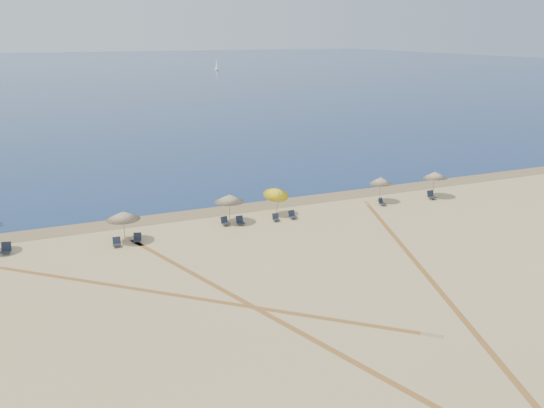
{
  "coord_description": "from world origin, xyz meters",
  "views": [
    {
      "loc": [
        -16.3,
        -17.77,
        13.89
      ],
      "look_at": [
        0.0,
        20.0,
        1.3
      ],
      "focal_mm": 37.21,
      "sensor_mm": 36.0,
      "label": 1
    }
  ],
  "objects_px": {
    "umbrella_2": "(229,198)",
    "umbrella_1": "(123,215)",
    "chair_2": "(117,243)",
    "chair_7": "(292,215)",
    "chair_5": "(240,221)",
    "chair_6": "(276,218)",
    "chair_9": "(431,195)",
    "chair_3": "(137,238)",
    "umbrella_5": "(435,175)",
    "chair_1": "(6,249)",
    "umbrella_4": "(381,181)",
    "chair_8": "(382,202)",
    "umbrella_3": "(276,192)",
    "chair_4": "(225,222)",
    "sailboat_1": "(216,65)"
  },
  "relations": [
    {
      "from": "chair_2",
      "to": "chair_4",
      "type": "height_order",
      "value": "chair_4"
    },
    {
      "from": "umbrella_3",
      "to": "umbrella_4",
      "type": "height_order",
      "value": "umbrella_3"
    },
    {
      "from": "umbrella_5",
      "to": "chair_4",
      "type": "bearing_deg",
      "value": -179.82
    },
    {
      "from": "chair_3",
      "to": "chair_6",
      "type": "bearing_deg",
      "value": 20.27
    },
    {
      "from": "umbrella_5",
      "to": "chair_7",
      "type": "height_order",
      "value": "umbrella_5"
    },
    {
      "from": "umbrella_2",
      "to": "chair_6",
      "type": "bearing_deg",
      "value": -17.52
    },
    {
      "from": "chair_2",
      "to": "chair_9",
      "type": "distance_m",
      "value": 26.81
    },
    {
      "from": "chair_3",
      "to": "umbrella_4",
      "type": "bearing_deg",
      "value": 22.55
    },
    {
      "from": "umbrella_5",
      "to": "umbrella_3",
      "type": "bearing_deg",
      "value": 177.4
    },
    {
      "from": "sailboat_1",
      "to": "chair_4",
      "type": "bearing_deg",
      "value": -101.85
    },
    {
      "from": "chair_4",
      "to": "chair_9",
      "type": "bearing_deg",
      "value": -10.91
    },
    {
      "from": "umbrella_1",
      "to": "umbrella_3",
      "type": "bearing_deg",
      "value": 5.75
    },
    {
      "from": "umbrella_1",
      "to": "chair_7",
      "type": "height_order",
      "value": "umbrella_1"
    },
    {
      "from": "sailboat_1",
      "to": "umbrella_2",
      "type": "bearing_deg",
      "value": -101.73
    },
    {
      "from": "chair_1",
      "to": "chair_9",
      "type": "relative_size",
      "value": 1.1
    },
    {
      "from": "chair_4",
      "to": "chair_9",
      "type": "height_order",
      "value": "chair_9"
    },
    {
      "from": "umbrella_1",
      "to": "chair_7",
      "type": "xyz_separation_m",
      "value": [
        12.77,
        -0.1,
        -1.6
      ]
    },
    {
      "from": "umbrella_3",
      "to": "umbrella_2",
      "type": "bearing_deg",
      "value": -176.09
    },
    {
      "from": "umbrella_1",
      "to": "chair_2",
      "type": "relative_size",
      "value": 3.39
    },
    {
      "from": "umbrella_4",
      "to": "chair_8",
      "type": "xyz_separation_m",
      "value": [
        -0.4,
        -0.95,
        -1.6
      ]
    },
    {
      "from": "umbrella_1",
      "to": "chair_2",
      "type": "height_order",
      "value": "umbrella_1"
    },
    {
      "from": "chair_5",
      "to": "chair_6",
      "type": "bearing_deg",
      "value": -4.35
    },
    {
      "from": "chair_5",
      "to": "chair_7",
      "type": "relative_size",
      "value": 0.93
    },
    {
      "from": "umbrella_1",
      "to": "sailboat_1",
      "type": "xyz_separation_m",
      "value": [
        62.72,
        173.07,
        0.06
      ]
    },
    {
      "from": "chair_7",
      "to": "chair_5",
      "type": "bearing_deg",
      "value": 167.42
    },
    {
      "from": "umbrella_4",
      "to": "chair_6",
      "type": "height_order",
      "value": "umbrella_4"
    },
    {
      "from": "umbrella_2",
      "to": "chair_2",
      "type": "xyz_separation_m",
      "value": [
        -8.66,
        -1.69,
        -1.66
      ]
    },
    {
      "from": "chair_5",
      "to": "umbrella_5",
      "type": "bearing_deg",
      "value": 3.13
    },
    {
      "from": "chair_4",
      "to": "umbrella_5",
      "type": "bearing_deg",
      "value": -9.27
    },
    {
      "from": "umbrella_2",
      "to": "chair_4",
      "type": "relative_size",
      "value": 3.18
    },
    {
      "from": "chair_2",
      "to": "chair_6",
      "type": "height_order",
      "value": "chair_2"
    },
    {
      "from": "umbrella_1",
      "to": "umbrella_5",
      "type": "height_order",
      "value": "umbrella_5"
    },
    {
      "from": "umbrella_4",
      "to": "chair_6",
      "type": "xyz_separation_m",
      "value": [
        -10.19,
        -1.18,
        -1.62
      ]
    },
    {
      "from": "chair_1",
      "to": "chair_4",
      "type": "relative_size",
      "value": 1.13
    },
    {
      "from": "umbrella_5",
      "to": "chair_2",
      "type": "relative_size",
      "value": 3.4
    },
    {
      "from": "umbrella_2",
      "to": "umbrella_1",
      "type": "bearing_deg",
      "value": -173.34
    },
    {
      "from": "umbrella_5",
      "to": "chair_1",
      "type": "xyz_separation_m",
      "value": [
        -34.29,
        0.3,
        -1.63
      ]
    },
    {
      "from": "chair_5",
      "to": "chair_6",
      "type": "height_order",
      "value": "chair_5"
    },
    {
      "from": "umbrella_1",
      "to": "chair_1",
      "type": "height_order",
      "value": "umbrella_1"
    },
    {
      "from": "umbrella_1",
      "to": "umbrella_4",
      "type": "distance_m",
      "value": 21.57
    },
    {
      "from": "umbrella_1",
      "to": "chair_9",
      "type": "height_order",
      "value": "umbrella_1"
    },
    {
      "from": "umbrella_3",
      "to": "chair_7",
      "type": "height_order",
      "value": "umbrella_3"
    },
    {
      "from": "umbrella_3",
      "to": "chair_8",
      "type": "distance_m",
      "value": 9.37
    },
    {
      "from": "umbrella_1",
      "to": "chair_3",
      "type": "height_order",
      "value": "umbrella_1"
    },
    {
      "from": "chair_2",
      "to": "chair_7",
      "type": "bearing_deg",
      "value": 9.86
    },
    {
      "from": "umbrella_2",
      "to": "chair_8",
      "type": "distance_m",
      "value": 13.27
    },
    {
      "from": "umbrella_5",
      "to": "sailboat_1",
      "type": "relative_size",
      "value": 0.36
    },
    {
      "from": "chair_1",
      "to": "chair_6",
      "type": "height_order",
      "value": "chair_1"
    },
    {
      "from": "chair_5",
      "to": "sailboat_1",
      "type": "height_order",
      "value": "sailboat_1"
    },
    {
      "from": "chair_2",
      "to": "chair_3",
      "type": "bearing_deg",
      "value": 17.61
    }
  ]
}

